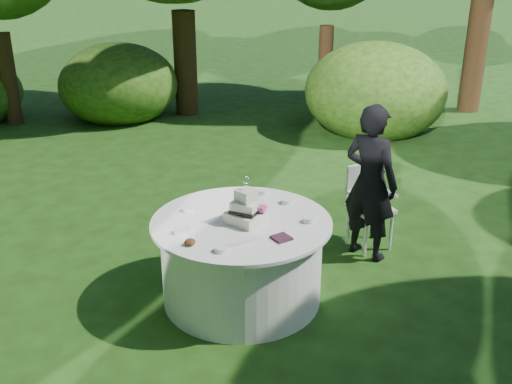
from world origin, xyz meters
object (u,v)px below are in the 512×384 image
napkins (281,238)px  table (242,260)px  chair (367,199)px  guest (370,183)px  cake (247,210)px

napkins → table: napkins is taller
napkins → chair: (1.56, 0.66, -0.26)m
napkins → table: bearing=100.3°
guest → table: size_ratio=1.02×
napkins → guest: guest is taller
napkins → chair: 1.72m
napkins → cake: (-0.06, 0.42, 0.10)m
table → cake: cake is taller
napkins → chair: chair is taller
chair → napkins: bearing=-157.2°
napkins → guest: 1.49m
napkins → chair: size_ratio=0.16×
napkins → cake: bearing=98.6°
chair → guest: bearing=-130.3°
napkins → table: 0.62m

